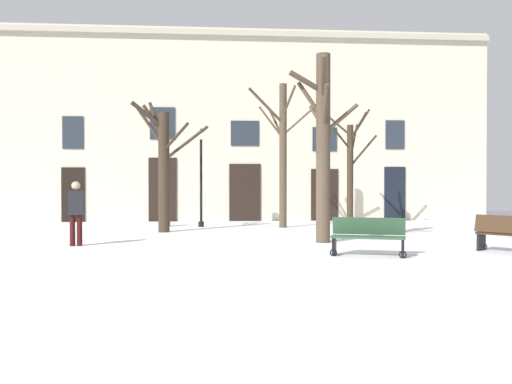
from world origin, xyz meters
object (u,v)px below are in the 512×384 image
object	(u,v)px
tree_foreground	(323,141)
tree_center	(163,164)
bench_near_center_tree	(368,236)
litter_bin	(164,216)
tree_near_facade	(351,168)
person_by_shop_door	(76,210)
streetlamp	(201,166)
tree_right_of_center	(282,150)

from	to	relation	value
tree_foreground	tree_center	distance (m)	6.10
bench_near_center_tree	litter_bin	bearing A→B (deg)	138.79
tree_near_facade	person_by_shop_door	world-z (taller)	tree_near_facade
tree_center	tree_near_facade	xyz separation A→B (m)	(7.01, 2.10, -0.08)
streetlamp	bench_near_center_tree	size ratio (longest dim) A/B	2.16
tree_right_of_center	litter_bin	bearing A→B (deg)	168.99
tree_center	bench_near_center_tree	size ratio (longest dim) A/B	2.60
litter_bin	bench_near_center_tree	size ratio (longest dim) A/B	0.45
tree_near_facade	bench_near_center_tree	size ratio (longest dim) A/B	2.60
tree_right_of_center	bench_near_center_tree	xyz separation A→B (m)	(0.87, -8.45, -2.45)
litter_bin	tree_center	bearing A→B (deg)	-86.42
tree_near_facade	person_by_shop_door	bearing A→B (deg)	-145.25
litter_bin	bench_near_center_tree	distance (m)	10.73
tree_near_facade	tree_right_of_center	bearing A→B (deg)	-170.58
tree_near_facade	streetlamp	world-z (taller)	tree_near_facade
tree_foreground	person_by_shop_door	bearing A→B (deg)	-177.60
tree_center	litter_bin	world-z (taller)	tree_center
bench_near_center_tree	tree_near_facade	bearing A→B (deg)	97.31
tree_foreground	tree_center	bearing A→B (deg)	140.77
tree_foreground	tree_near_facade	size ratio (longest dim) A/B	1.16
litter_bin	bench_near_center_tree	bearing A→B (deg)	-60.28
tree_foreground	streetlamp	bearing A→B (deg)	119.54
streetlamp	tree_near_facade	bearing A→B (deg)	-1.50
tree_center	streetlamp	distance (m)	2.58
bench_near_center_tree	person_by_shop_door	xyz separation A→B (m)	(-7.12, 2.67, 0.50)
tree_foreground	bench_near_center_tree	xyz separation A→B (m)	(0.45, -2.95, -2.40)
litter_bin	bench_near_center_tree	xyz separation A→B (m)	(5.32, -9.31, 0.05)
tree_center	streetlamp	xyz separation A→B (m)	(1.25, 2.25, -0.01)
streetlamp	person_by_shop_door	bearing A→B (deg)	-116.75
tree_center	tree_right_of_center	bearing A→B (deg)	21.04
tree_foreground	litter_bin	xyz separation A→B (m)	(-4.87, 6.36, -2.45)
tree_foreground	litter_bin	size ratio (longest dim) A/B	6.70
bench_near_center_tree	person_by_shop_door	distance (m)	7.62
tree_foreground	bench_near_center_tree	size ratio (longest dim) A/B	3.03
tree_right_of_center	tree_foreground	world-z (taller)	tree_right_of_center
tree_center	streetlamp	bearing A→B (deg)	60.94
tree_center	bench_near_center_tree	distance (m)	8.74
person_by_shop_door	tree_foreground	bearing A→B (deg)	-4.57
litter_bin	tree_right_of_center	bearing A→B (deg)	-11.01
streetlamp	tree_right_of_center	bearing A→B (deg)	-11.21
tree_center	litter_bin	bearing A→B (deg)	93.58
person_by_shop_door	streetlamp	bearing A→B (deg)	56.27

